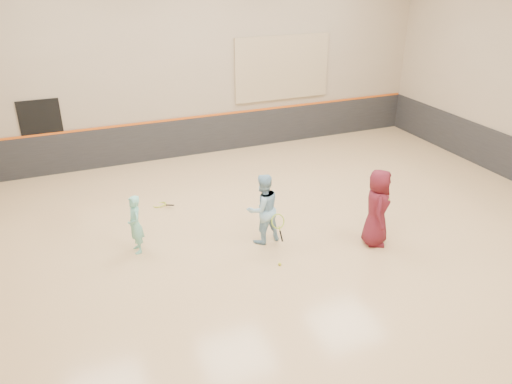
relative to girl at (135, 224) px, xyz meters
name	(u,v)px	position (x,y,z in m)	size (l,w,h in m)	color
room	(280,211)	(2.92, -0.88, 0.17)	(15.04, 12.04, 6.22)	tan
wainscot_back	(200,136)	(2.92, 5.09, -0.04)	(14.90, 0.04, 1.20)	#232326
accent_stripe	(199,117)	(2.92, 5.08, 0.58)	(14.90, 0.03, 0.06)	#D85914
acoustic_panel	(282,68)	(5.72, 5.07, 1.86)	(3.20, 0.08, 2.00)	tan
doorway	(44,139)	(-1.58, 5.10, 0.46)	(1.10, 0.05, 2.20)	black
girl	(135,224)	(0.00, 0.00, 0.00)	(0.47, 0.31, 1.29)	#7BD6C4
instructor	(263,209)	(2.63, -0.63, 0.15)	(0.77, 0.60, 1.59)	#92C4E2
young_man	(377,208)	(4.85, -1.62, 0.22)	(0.84, 0.55, 1.73)	#591520
held_racket	(278,221)	(2.82, -0.98, -0.02)	(0.34, 0.34, 0.68)	#9BC42B
spare_racket	(159,202)	(0.90, 1.96, -0.55)	(0.75, 0.75, 0.19)	#C1DB30
ball_under_racket	(280,264)	(2.57, -1.66, -0.61)	(0.07, 0.07, 0.07)	yellow
ball_in_hand	(388,200)	(4.93, -1.85, 0.48)	(0.07, 0.07, 0.07)	#C2E134
ball_beside_spare	(269,192)	(3.73, 1.55, -0.61)	(0.07, 0.07, 0.07)	#D0EA36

